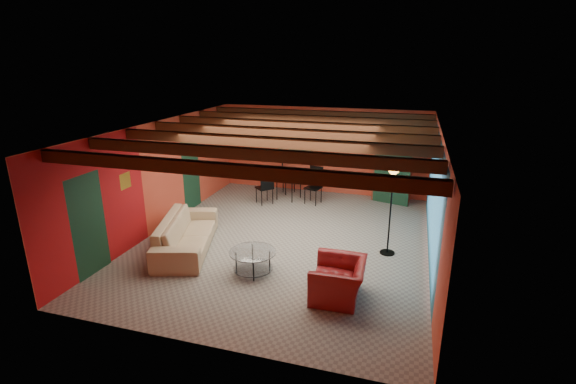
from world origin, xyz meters
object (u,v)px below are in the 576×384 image
(coffee_table, at_px, (253,262))
(vase, at_px, (289,161))
(sofa, at_px, (187,233))
(potted_plant, at_px, (396,133))
(dining_table, at_px, (289,181))
(armoire, at_px, (393,172))
(armchair, at_px, (338,280))
(floor_lamp, at_px, (390,211))

(coffee_table, xyz_separation_m, vase, (-0.65, 4.66, 0.97))
(sofa, bearing_deg, potted_plant, -58.83)
(coffee_table, height_order, dining_table, dining_table)
(coffee_table, xyz_separation_m, armoire, (2.37, 5.39, 0.67))
(coffee_table, distance_m, vase, 4.81)
(armchair, bearing_deg, potted_plant, 172.30)
(armoire, height_order, potted_plant, potted_plant)
(armoire, xyz_separation_m, vase, (-3.01, -0.72, 0.30))
(floor_lamp, bearing_deg, coffee_table, -146.42)
(sofa, bearing_deg, dining_table, -33.83)
(armoire, height_order, vase, armoire)
(vase, bearing_deg, armoire, 13.46)
(potted_plant, xyz_separation_m, vase, (-3.01, -0.72, -0.88))
(armchair, height_order, potted_plant, potted_plant)
(potted_plant, height_order, vase, potted_plant)
(armoire, height_order, floor_lamp, floor_lamp)
(coffee_table, bearing_deg, floor_lamp, 33.58)
(floor_lamp, relative_size, vase, 10.71)
(armchair, relative_size, floor_lamp, 0.53)
(armoire, xyz_separation_m, floor_lamp, (0.17, -3.70, 0.09))
(armchair, height_order, floor_lamp, floor_lamp)
(floor_lamp, distance_m, potted_plant, 3.86)
(potted_plant, bearing_deg, dining_table, -166.54)
(armchair, xyz_separation_m, armoire, (0.57, 5.78, 0.56))
(potted_plant, bearing_deg, sofa, -131.38)
(armchair, xyz_separation_m, vase, (-2.45, 5.06, 0.86))
(dining_table, height_order, floor_lamp, floor_lamp)
(coffee_table, bearing_deg, armoire, 66.27)
(armchair, bearing_deg, floor_lamp, 158.48)
(sofa, xyz_separation_m, coffee_table, (1.84, -0.62, -0.14))
(coffee_table, bearing_deg, potted_plant, 66.27)
(dining_table, relative_size, potted_plant, 4.05)
(floor_lamp, xyz_separation_m, potted_plant, (-0.17, 3.70, 1.08))
(potted_plant, bearing_deg, vase, -166.54)
(sofa, bearing_deg, armchair, -123.00)
(sofa, relative_size, armoire, 1.43)
(floor_lamp, height_order, vase, floor_lamp)
(armchair, bearing_deg, armoire, 172.30)
(sofa, bearing_deg, coffee_table, -126.00)
(sofa, xyz_separation_m, floor_lamp, (4.37, 1.07, 0.62))
(armchair, xyz_separation_m, coffee_table, (-1.80, 0.40, -0.11))
(dining_table, relative_size, floor_lamp, 1.07)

